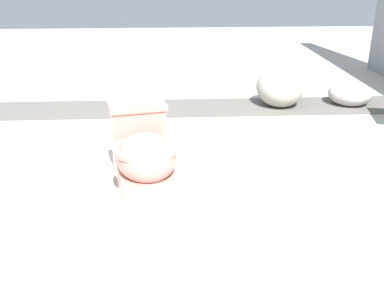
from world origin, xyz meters
TOP-DOWN VIEW (x-y plane):
  - ground_plane at (0.00, 0.00)m, footprint 14.00×14.00m
  - gravel_strip at (-1.35, 0.50)m, footprint 0.56×8.00m
  - toilet at (0.30, 0.13)m, footprint 0.69×0.49m
  - boulder_near at (-1.36, 2.10)m, footprint 0.52×0.54m
  - boulder_far at (-1.37, 1.39)m, footprint 0.57×0.54m

SIDE VIEW (x-z plane):
  - ground_plane at x=0.00m, z-range 0.00..0.00m
  - gravel_strip at x=-1.35m, z-range 0.00..0.01m
  - boulder_near at x=-1.36m, z-range 0.00..0.24m
  - boulder_far at x=-1.37m, z-range 0.00..0.39m
  - toilet at x=0.30m, z-range -0.04..0.48m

